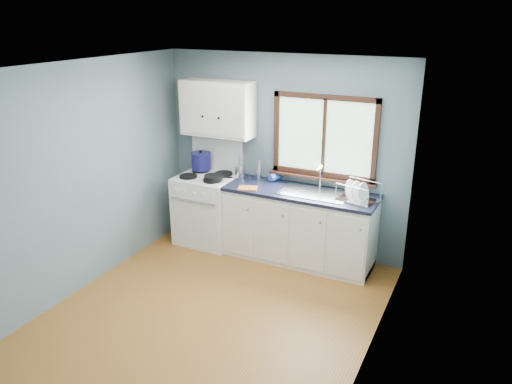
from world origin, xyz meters
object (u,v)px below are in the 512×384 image
at_px(skillet, 214,177).
at_px(stockpot, 201,161).
at_px(utensil_crock, 240,172).
at_px(dish_rack, 357,195).
at_px(base_cabinets, 299,229).
at_px(gas_range, 208,207).
at_px(thermos, 259,170).
at_px(sink, 314,198).

height_order(skillet, stockpot, stockpot).
distance_m(utensil_crock, dish_rack, 1.59).
relative_size(base_cabinets, dish_rack, 3.72).
bearing_deg(gas_range, skillet, -36.54).
bearing_deg(utensil_crock, thermos, 7.72).
bearing_deg(dish_rack, skillet, -161.27).
bearing_deg(thermos, sink, -11.28).
bearing_deg(sink, thermos, 168.72).
relative_size(base_cabinets, utensil_crock, 4.65).
bearing_deg(utensil_crock, stockpot, -179.80).
relative_size(skillet, thermos, 1.44).
height_order(stockpot, thermos, stockpot).
bearing_deg(stockpot, sink, -4.34).
relative_size(gas_range, sink, 1.62).
height_order(stockpot, dish_rack, stockpot).
bearing_deg(skillet, sink, -15.77).
bearing_deg(sink, skillet, -172.65).
xyz_separation_m(sink, utensil_crock, (-1.06, 0.13, 0.14)).
relative_size(stockpot, dish_rack, 0.62).
bearing_deg(stockpot, gas_range, -40.65).
relative_size(base_cabinets, thermos, 6.91).
relative_size(gas_range, stockpot, 4.43).
relative_size(sink, utensil_crock, 2.11).
xyz_separation_m(skillet, utensil_crock, (0.22, 0.29, 0.02)).
bearing_deg(gas_range, utensil_crock, 19.12).
distance_m(gas_range, dish_rack, 2.07).
height_order(base_cabinets, dish_rack, dish_rack).
distance_m(skillet, stockpot, 0.48).
bearing_deg(base_cabinets, gas_range, -179.18).
bearing_deg(thermos, gas_range, -165.03).
height_order(base_cabinets, skillet, skillet).
height_order(base_cabinets, thermos, thermos).
height_order(sink, skillet, sink).
xyz_separation_m(base_cabinets, sink, (0.18, -0.00, 0.45)).
distance_m(base_cabinets, sink, 0.48).
bearing_deg(stockpot, skillet, -38.48).
xyz_separation_m(gas_range, skillet, (0.20, -0.15, 0.49)).
bearing_deg(base_cabinets, dish_rack, -0.86).
xyz_separation_m(gas_range, utensil_crock, (0.42, 0.15, 0.51)).
xyz_separation_m(skillet, dish_rack, (1.81, 0.16, -0.01)).
xyz_separation_m(gas_range, stockpot, (-0.17, 0.14, 0.58)).
bearing_deg(thermos, stockpot, -177.52).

